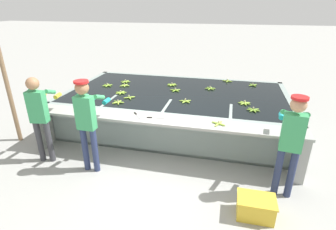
{
  "coord_description": "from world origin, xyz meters",
  "views": [
    {
      "loc": [
        1.25,
        -4.14,
        2.91
      ],
      "look_at": [
        0.0,
        1.07,
        0.63
      ],
      "focal_mm": 28.0,
      "sensor_mm": 36.0,
      "label": 1
    }
  ],
  "objects_px": {
    "banana_bunch_floating_1": "(210,88)",
    "support_post_left": "(4,72)",
    "banana_bunch_floating_4": "(129,97)",
    "banana_bunch_floating_6": "(172,85)",
    "banana_bunch_floating_11": "(253,85)",
    "banana_bunch_floating_3": "(125,85)",
    "worker_2": "(291,137)",
    "knife_0": "(137,115)",
    "banana_bunch_floating_7": "(227,81)",
    "knife_1": "(153,118)",
    "banana_bunch_floating_2": "(244,103)",
    "banana_bunch_floating_10": "(175,90)",
    "banana_bunch_floating_0": "(185,101)",
    "worker_1": "(87,117)",
    "banana_bunch_floating_8": "(121,93)",
    "banana_bunch_floating_9": "(125,82)",
    "banana_bunch_floating_12": "(118,102)",
    "worker_0": "(39,112)",
    "banana_bunch_ledge_0": "(218,124)",
    "banana_bunch_floating_13": "(253,110)",
    "crate": "(256,207)"
  },
  "relations": [
    {
      "from": "banana_bunch_floating_4",
      "to": "knife_0",
      "type": "distance_m",
      "value": 1.04
    },
    {
      "from": "banana_bunch_floating_8",
      "to": "knife_0",
      "type": "relative_size",
      "value": 0.98
    },
    {
      "from": "banana_bunch_floating_1",
      "to": "banana_bunch_floating_2",
      "type": "distance_m",
      "value": 1.23
    },
    {
      "from": "banana_bunch_floating_9",
      "to": "worker_2",
      "type": "bearing_deg",
      "value": -35.81
    },
    {
      "from": "banana_bunch_floating_10",
      "to": "knife_1",
      "type": "bearing_deg",
      "value": -91.84
    },
    {
      "from": "worker_1",
      "to": "banana_bunch_floating_6",
      "type": "height_order",
      "value": "worker_1"
    },
    {
      "from": "worker_0",
      "to": "worker_1",
      "type": "relative_size",
      "value": 0.98
    },
    {
      "from": "knife_1",
      "to": "worker_1",
      "type": "bearing_deg",
      "value": -148.96
    },
    {
      "from": "worker_1",
      "to": "knife_1",
      "type": "relative_size",
      "value": 5.0
    },
    {
      "from": "banana_bunch_floating_0",
      "to": "banana_bunch_floating_1",
      "type": "distance_m",
      "value": 1.17
    },
    {
      "from": "banana_bunch_floating_1",
      "to": "banana_bunch_floating_10",
      "type": "distance_m",
      "value": 0.9
    },
    {
      "from": "worker_0",
      "to": "banana_bunch_floating_4",
      "type": "bearing_deg",
      "value": 51.43
    },
    {
      "from": "banana_bunch_floating_13",
      "to": "banana_bunch_floating_0",
      "type": "bearing_deg",
      "value": 172.57
    },
    {
      "from": "worker_0",
      "to": "banana_bunch_floating_10",
      "type": "distance_m",
      "value": 3.13
    },
    {
      "from": "worker_2",
      "to": "banana_bunch_floating_9",
      "type": "distance_m",
      "value": 4.69
    },
    {
      "from": "banana_bunch_floating_10",
      "to": "banana_bunch_ledge_0",
      "type": "relative_size",
      "value": 1.03
    },
    {
      "from": "banana_bunch_floating_3",
      "to": "banana_bunch_floating_11",
      "type": "distance_m",
      "value": 3.41
    },
    {
      "from": "banana_bunch_floating_0",
      "to": "banana_bunch_floating_8",
      "type": "relative_size",
      "value": 0.99
    },
    {
      "from": "worker_2",
      "to": "banana_bunch_floating_1",
      "type": "height_order",
      "value": "worker_2"
    },
    {
      "from": "banana_bunch_floating_10",
      "to": "crate",
      "type": "xyz_separation_m",
      "value": [
        1.84,
        -2.94,
        -0.75
      ]
    },
    {
      "from": "banana_bunch_floating_6",
      "to": "banana_bunch_floating_7",
      "type": "xyz_separation_m",
      "value": [
        1.43,
        0.72,
        0.0
      ]
    },
    {
      "from": "banana_bunch_floating_3",
      "to": "knife_1",
      "type": "height_order",
      "value": "banana_bunch_floating_3"
    },
    {
      "from": "banana_bunch_floating_1",
      "to": "banana_bunch_floating_9",
      "type": "bearing_deg",
      "value": 177.72
    },
    {
      "from": "banana_bunch_floating_12",
      "to": "knife_1",
      "type": "xyz_separation_m",
      "value": [
        0.99,
        -0.61,
        -0.01
      ]
    },
    {
      "from": "banana_bunch_ledge_0",
      "to": "banana_bunch_floating_0",
      "type": "bearing_deg",
      "value": 127.04
    },
    {
      "from": "banana_bunch_floating_0",
      "to": "knife_1",
      "type": "xyz_separation_m",
      "value": [
        -0.44,
        -1.03,
        -0.01
      ]
    },
    {
      "from": "banana_bunch_floating_6",
      "to": "banana_bunch_ledge_0",
      "type": "bearing_deg",
      "value": -58.54
    },
    {
      "from": "banana_bunch_floating_3",
      "to": "banana_bunch_floating_9",
      "type": "relative_size",
      "value": 0.98
    },
    {
      "from": "banana_bunch_floating_2",
      "to": "banana_bunch_floating_8",
      "type": "bearing_deg",
      "value": 178.94
    },
    {
      "from": "banana_bunch_floating_11",
      "to": "banana_bunch_floating_2",
      "type": "bearing_deg",
      "value": -99.84
    },
    {
      "from": "banana_bunch_floating_2",
      "to": "worker_1",
      "type": "bearing_deg",
      "value": -146.34
    },
    {
      "from": "banana_bunch_floating_10",
      "to": "worker_1",
      "type": "bearing_deg",
      "value": -114.44
    },
    {
      "from": "banana_bunch_floating_1",
      "to": "banana_bunch_floating_12",
      "type": "relative_size",
      "value": 1.02
    },
    {
      "from": "banana_bunch_floating_4",
      "to": "banana_bunch_floating_12",
      "type": "relative_size",
      "value": 0.92
    },
    {
      "from": "banana_bunch_floating_6",
      "to": "banana_bunch_floating_1",
      "type": "bearing_deg",
      "value": -5.71
    },
    {
      "from": "banana_bunch_floating_6",
      "to": "banana_bunch_floating_11",
      "type": "relative_size",
      "value": 1.14
    },
    {
      "from": "banana_bunch_floating_13",
      "to": "knife_0",
      "type": "bearing_deg",
      "value": -160.75
    },
    {
      "from": "banana_bunch_floating_12",
      "to": "banana_bunch_floating_3",
      "type": "bearing_deg",
      "value": 105.8
    },
    {
      "from": "worker_0",
      "to": "banana_bunch_floating_2",
      "type": "xyz_separation_m",
      "value": [
        3.78,
        1.74,
        -0.12
      ]
    },
    {
      "from": "banana_bunch_floating_0",
      "to": "banana_bunch_ledge_0",
      "type": "bearing_deg",
      "value": -52.96
    },
    {
      "from": "banana_bunch_floating_6",
      "to": "banana_bunch_floating_9",
      "type": "height_order",
      "value": "same"
    },
    {
      "from": "worker_0",
      "to": "knife_1",
      "type": "bearing_deg",
      "value": 14.45
    },
    {
      "from": "banana_bunch_floating_1",
      "to": "support_post_left",
      "type": "distance_m",
      "value": 4.67
    },
    {
      "from": "banana_bunch_floating_7",
      "to": "banana_bunch_ledge_0",
      "type": "distance_m",
      "value": 2.95
    },
    {
      "from": "banana_bunch_floating_10",
      "to": "worker_0",
      "type": "bearing_deg",
      "value": -132.67
    },
    {
      "from": "knife_1",
      "to": "banana_bunch_floating_2",
      "type": "bearing_deg",
      "value": 35.15
    },
    {
      "from": "worker_2",
      "to": "knife_0",
      "type": "relative_size",
      "value": 5.97
    },
    {
      "from": "worker_1",
      "to": "banana_bunch_floating_0",
      "type": "xyz_separation_m",
      "value": [
        1.47,
        1.65,
        -0.16
      ]
    },
    {
      "from": "banana_bunch_floating_4",
      "to": "support_post_left",
      "type": "xyz_separation_m",
      "value": [
        -2.38,
        -0.94,
        0.68
      ]
    },
    {
      "from": "banana_bunch_floating_13",
      "to": "support_post_left",
      "type": "bearing_deg",
      "value": -171.04
    }
  ]
}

